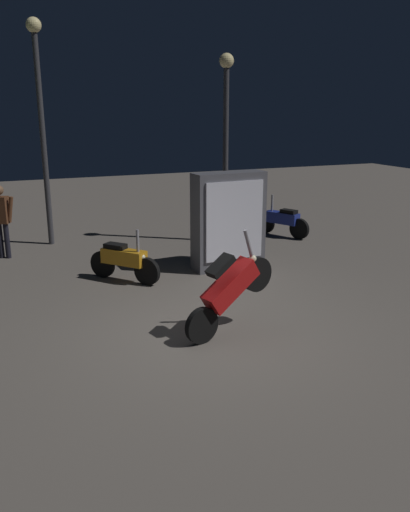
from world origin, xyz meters
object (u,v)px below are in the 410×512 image
at_px(motorcycle_red_foreground, 230,289).
at_px(person_rider_beside, 1,215).
at_px(motorcycle_blue_parked_right, 282,220).
at_px(streetlamp_far, 40,107).
at_px(motorcycle_orange_parked_left, 124,260).
at_px(streetlamp_near, 226,125).
at_px(kiosk_billboard, 229,221).

height_order(motorcycle_red_foreground, person_rider_beside, person_rider_beside).
bearing_deg(person_rider_beside, motorcycle_blue_parked_right, 112.98).
distance_m(motorcycle_blue_parked_right, streetlamp_far, 6.86).
bearing_deg(streetlamp_far, motorcycle_orange_parked_left, -74.91).
distance_m(person_rider_beside, streetlamp_near, 5.82).
bearing_deg(person_rider_beside, kiosk_billboard, 86.89).
xyz_separation_m(person_rider_beside, kiosk_billboard, (4.52, -2.73, 0.02)).
bearing_deg(kiosk_billboard, motorcycle_blue_parked_right, -144.27).
bearing_deg(streetlamp_far, motorcycle_red_foreground, -74.84).
height_order(streetlamp_near, kiosk_billboard, streetlamp_near).
bearing_deg(person_rider_beside, streetlamp_far, 156.75).
distance_m(person_rider_beside, kiosk_billboard, 5.28).
xyz_separation_m(motorcycle_orange_parked_left, motorcycle_blue_parked_right, (4.98, 2.12, 0.00)).
distance_m(motorcycle_orange_parked_left, person_rider_beside, 3.56).
xyz_separation_m(motorcycle_blue_parked_right, streetlamp_near, (-1.70, 0.10, 2.57)).
bearing_deg(kiosk_billboard, streetlamp_far, -50.54).
height_order(streetlamp_near, streetlamp_far, streetlamp_far).
bearing_deg(kiosk_billboard, motorcycle_orange_parked_left, -2.36).
height_order(person_rider_beside, streetlamp_far, streetlamp_far).
bearing_deg(motorcycle_orange_parked_left, person_rider_beside, 178.25).
bearing_deg(motorcycle_blue_parked_right, kiosk_billboard, 102.50).
bearing_deg(streetlamp_far, kiosk_billboard, -47.64).
distance_m(motorcycle_red_foreground, person_rider_beside, 6.66).
bearing_deg(motorcycle_blue_parked_right, motorcycle_red_foreground, 116.02).
relative_size(motorcycle_red_foreground, person_rider_beside, 0.95).
relative_size(motorcycle_blue_parked_right, streetlamp_near, 0.33).
distance_m(motorcycle_red_foreground, motorcycle_orange_parked_left, 3.30).
bearing_deg(kiosk_billboard, person_rider_beside, -34.08).
height_order(person_rider_beside, streetlamp_near, streetlamp_near).
height_order(motorcycle_orange_parked_left, person_rider_beside, person_rider_beside).
height_order(motorcycle_blue_parked_right, kiosk_billboard, kiosk_billboard).
bearing_deg(streetlamp_near, motorcycle_red_foreground, -114.17).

